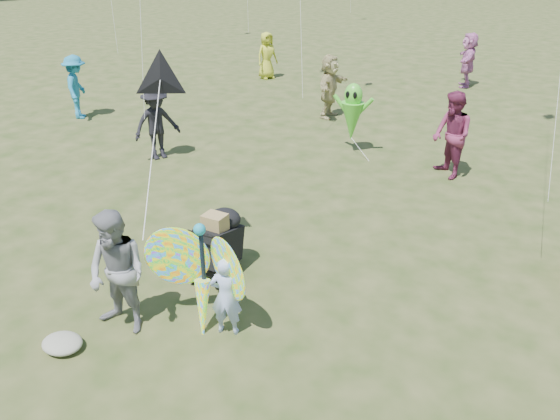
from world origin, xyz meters
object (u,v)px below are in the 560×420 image
object	(u,v)px
child_girl	(226,296)
crowd_e	(452,135)
crowd_j	(468,60)
alien_kite	(352,115)
jogging_stroller	(219,240)
crowd_b	(157,123)
crowd_d	(330,86)
adult_man	(118,273)
butterfly_kite	(202,277)
crowd_i	(77,87)
crowd_g	(267,56)

from	to	relation	value
child_girl	crowd_e	world-z (taller)	crowd_e
crowd_j	alien_kite	world-z (taller)	crowd_j
crowd_j	jogging_stroller	world-z (taller)	crowd_j
child_girl	jogging_stroller	size ratio (longest dim) A/B	1.06
crowd_b	crowd_d	bearing A→B (deg)	3.76
crowd_b	adult_man	bearing A→B (deg)	-117.34
child_girl	adult_man	distance (m)	1.45
crowd_b	crowd_j	distance (m)	12.05
jogging_stroller	butterfly_kite	bearing A→B (deg)	-64.63
crowd_d	butterfly_kite	bearing A→B (deg)	-167.22
adult_man	jogging_stroller	bearing A→B (deg)	78.22
crowd_d	crowd_i	size ratio (longest dim) A/B	1.01
adult_man	crowd_e	world-z (taller)	crowd_e
adult_man	crowd_d	bearing A→B (deg)	99.26
crowd_e	crowd_j	distance (m)	8.88
adult_man	crowd_e	distance (m)	7.96
crowd_b	crowd_e	xyz separation A→B (m)	(6.58, 1.65, 0.08)
crowd_b	crowd_g	world-z (taller)	crowd_b
child_girl	alien_kite	size ratio (longest dim) A/B	0.66
adult_man	alien_kite	bearing A→B (deg)	89.65
crowd_i	butterfly_kite	bearing A→B (deg)	-160.73
crowd_g	butterfly_kite	size ratio (longest dim) A/B	0.97
butterfly_kite	jogging_stroller	bearing A→B (deg)	109.88
child_girl	crowd_b	distance (m)	6.95
crowd_d	butterfly_kite	size ratio (longest dim) A/B	1.05
crowd_b	crowd_i	distance (m)	4.53
crowd_j	alien_kite	bearing A→B (deg)	-19.49
jogging_stroller	crowd_e	bearing A→B (deg)	69.56
adult_man	alien_kite	size ratio (longest dim) A/B	1.01
butterfly_kite	alien_kite	world-z (taller)	alien_kite
crowd_e	crowd_j	world-z (taller)	crowd_e
child_girl	crowd_e	bearing A→B (deg)	-120.73
crowd_b	crowd_d	distance (m)	5.59
crowd_g	crowd_j	size ratio (longest dim) A/B	0.91
crowd_j	child_girl	bearing A→B (deg)	-11.91
child_girl	crowd_j	distance (m)	15.69
child_girl	butterfly_kite	bearing A→B (deg)	-14.92
crowd_d	crowd_e	world-z (taller)	crowd_e
crowd_i	crowd_j	distance (m)	13.22
child_girl	crowd_d	xyz separation A→B (m)	(-2.04, 10.06, 0.34)
crowd_d	crowd_g	xyz separation A→B (m)	(-3.83, 3.87, -0.07)
crowd_d	crowd_g	size ratio (longest dim) A/B	1.08
crowd_b	jogging_stroller	bearing A→B (deg)	-103.23
child_girl	jogging_stroller	world-z (taller)	child_girl
butterfly_kite	crowd_i	bearing A→B (deg)	140.24
crowd_g	jogging_stroller	size ratio (longest dim) A/B	1.57
crowd_d	crowd_j	size ratio (longest dim) A/B	0.98
crowd_g	butterfly_kite	bearing A→B (deg)	-126.94
crowd_b	alien_kite	bearing A→B (deg)	-29.65
adult_man	crowd_b	xyz separation A→B (m)	(-3.35, 5.62, -0.00)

